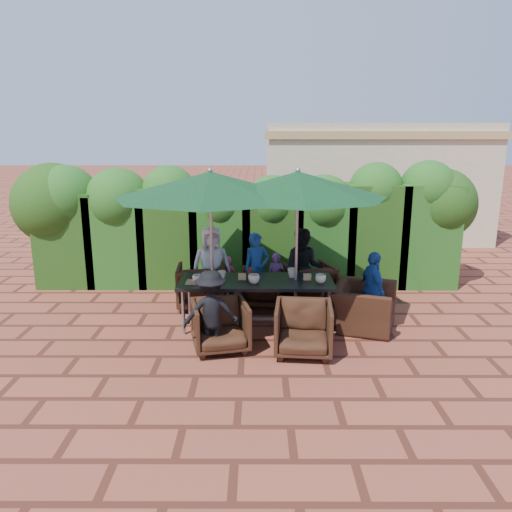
{
  "coord_description": "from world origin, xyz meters",
  "views": [
    {
      "loc": [
        0.21,
        -7.35,
        2.96
      ],
      "look_at": [
        0.19,
        0.4,
        1.04
      ],
      "focal_mm": 35.0,
      "sensor_mm": 36.0,
      "label": 1
    }
  ],
  "objects_px": {
    "umbrella_left": "(210,185)",
    "chair_far_left": "(201,284)",
    "dining_table": "(256,285)",
    "chair_near_left": "(220,323)",
    "chair_end_right": "(364,300)",
    "umbrella_right": "(298,185)",
    "chair_far_right": "(309,282)",
    "chair_near_right": "(303,326)",
    "chair_far_mid": "(261,285)"
  },
  "relations": [
    {
      "from": "chair_far_mid",
      "to": "chair_far_right",
      "type": "xyz_separation_m",
      "value": [
        0.84,
        0.03,
        0.04
      ]
    },
    {
      "from": "chair_far_left",
      "to": "chair_near_left",
      "type": "distance_m",
      "value": 1.83
    },
    {
      "from": "umbrella_right",
      "to": "chair_near_right",
      "type": "relative_size",
      "value": 3.39
    },
    {
      "from": "umbrella_left",
      "to": "chair_end_right",
      "type": "relative_size",
      "value": 2.79
    },
    {
      "from": "umbrella_left",
      "to": "chair_far_mid",
      "type": "xyz_separation_m",
      "value": [
        0.76,
        1.02,
        -1.85
      ]
    },
    {
      "from": "dining_table",
      "to": "chair_near_right",
      "type": "relative_size",
      "value": 3.0
    },
    {
      "from": "dining_table",
      "to": "umbrella_left",
      "type": "distance_m",
      "value": 1.68
    },
    {
      "from": "chair_far_mid",
      "to": "chair_far_right",
      "type": "distance_m",
      "value": 0.84
    },
    {
      "from": "umbrella_left",
      "to": "chair_far_right",
      "type": "height_order",
      "value": "umbrella_left"
    },
    {
      "from": "chair_near_left",
      "to": "chair_near_right",
      "type": "distance_m",
      "value": 1.15
    },
    {
      "from": "chair_far_right",
      "to": "chair_near_left",
      "type": "xyz_separation_m",
      "value": [
        -1.42,
        -1.9,
        -0.02
      ]
    },
    {
      "from": "dining_table",
      "to": "umbrella_right",
      "type": "relative_size",
      "value": 0.89
    },
    {
      "from": "umbrella_left",
      "to": "chair_far_right",
      "type": "relative_size",
      "value": 3.57
    },
    {
      "from": "umbrella_left",
      "to": "chair_far_left",
      "type": "distance_m",
      "value": 2.04
    },
    {
      "from": "umbrella_left",
      "to": "chair_far_left",
      "type": "height_order",
      "value": "umbrella_left"
    },
    {
      "from": "chair_far_right",
      "to": "chair_near_right",
      "type": "xyz_separation_m",
      "value": [
        -0.27,
        -2.03,
        -0.01
      ]
    },
    {
      "from": "chair_near_left",
      "to": "umbrella_right",
      "type": "bearing_deg",
      "value": 25.77
    },
    {
      "from": "chair_end_right",
      "to": "chair_near_left",
      "type": "bearing_deg",
      "value": 130.12
    },
    {
      "from": "chair_far_right",
      "to": "chair_near_right",
      "type": "distance_m",
      "value": 2.05
    },
    {
      "from": "umbrella_left",
      "to": "chair_far_left",
      "type": "bearing_deg",
      "value": 106.9
    },
    {
      "from": "chair_near_left",
      "to": "chair_end_right",
      "type": "relative_size",
      "value": 0.75
    },
    {
      "from": "chair_near_right",
      "to": "chair_end_right",
      "type": "relative_size",
      "value": 0.77
    },
    {
      "from": "chair_near_left",
      "to": "chair_end_right",
      "type": "distance_m",
      "value": 2.32
    },
    {
      "from": "dining_table",
      "to": "chair_far_mid",
      "type": "distance_m",
      "value": 1.04
    },
    {
      "from": "chair_end_right",
      "to": "umbrella_left",
      "type": "bearing_deg",
      "value": 108.65
    },
    {
      "from": "dining_table",
      "to": "umbrella_left",
      "type": "height_order",
      "value": "umbrella_left"
    },
    {
      "from": "umbrella_right",
      "to": "chair_far_left",
      "type": "relative_size",
      "value": 3.21
    },
    {
      "from": "chair_far_left",
      "to": "chair_near_left",
      "type": "relative_size",
      "value": 1.08
    },
    {
      "from": "dining_table",
      "to": "chair_end_right",
      "type": "xyz_separation_m",
      "value": [
        1.67,
        -0.04,
        -0.23
      ]
    },
    {
      "from": "chair_far_left",
      "to": "chair_near_right",
      "type": "relative_size",
      "value": 1.05
    },
    {
      "from": "chair_near_right",
      "to": "chair_end_right",
      "type": "distance_m",
      "value": 1.4
    },
    {
      "from": "chair_far_mid",
      "to": "chair_far_left",
      "type": "bearing_deg",
      "value": 9.79
    },
    {
      "from": "chair_far_left",
      "to": "chair_far_mid",
      "type": "bearing_deg",
      "value": -179.04
    },
    {
      "from": "umbrella_right",
      "to": "chair_end_right",
      "type": "xyz_separation_m",
      "value": [
        1.05,
        -0.06,
        -1.76
      ]
    },
    {
      "from": "chair_far_left",
      "to": "chair_near_right",
      "type": "distance_m",
      "value": 2.49
    },
    {
      "from": "umbrella_left",
      "to": "chair_end_right",
      "type": "height_order",
      "value": "umbrella_left"
    },
    {
      "from": "dining_table",
      "to": "chair_far_right",
      "type": "relative_size",
      "value": 2.94
    },
    {
      "from": "umbrella_left",
      "to": "chair_far_left",
      "type": "relative_size",
      "value": 3.45
    },
    {
      "from": "chair_far_left",
      "to": "dining_table",
      "type": "bearing_deg",
      "value": 132.61
    },
    {
      "from": "chair_end_right",
      "to": "dining_table",
      "type": "bearing_deg",
      "value": 107.62
    },
    {
      "from": "chair_far_mid",
      "to": "chair_near_left",
      "type": "distance_m",
      "value": 1.95
    },
    {
      "from": "chair_far_left",
      "to": "chair_far_right",
      "type": "bearing_deg",
      "value": 179.72
    },
    {
      "from": "dining_table",
      "to": "chair_near_right",
      "type": "height_order",
      "value": "chair_near_right"
    },
    {
      "from": "umbrella_right",
      "to": "chair_near_right",
      "type": "height_order",
      "value": "umbrella_right"
    },
    {
      "from": "umbrella_left",
      "to": "chair_near_right",
      "type": "distance_m",
      "value": 2.45
    },
    {
      "from": "umbrella_left",
      "to": "chair_far_mid",
      "type": "bearing_deg",
      "value": 53.26
    },
    {
      "from": "umbrella_right",
      "to": "chair_far_left",
      "type": "distance_m",
      "value": 2.54
    },
    {
      "from": "chair_far_left",
      "to": "chair_near_left",
      "type": "xyz_separation_m",
      "value": [
        0.46,
        -1.78,
        -0.03
      ]
    },
    {
      "from": "dining_table",
      "to": "umbrella_left",
      "type": "relative_size",
      "value": 0.83
    },
    {
      "from": "umbrella_right",
      "to": "chair_far_right",
      "type": "xyz_separation_m",
      "value": [
        0.31,
        1.01,
        -1.81
      ]
    }
  ]
}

